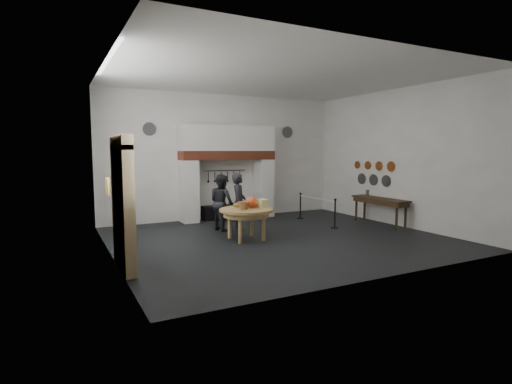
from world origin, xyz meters
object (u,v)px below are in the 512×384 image
visitor_near (239,202)px  iron_range (227,212)px  visitor_far (222,202)px  side_table (380,199)px  work_table (246,210)px  barrier_post_far (300,206)px  barrier_post_near (335,214)px

visitor_near → iron_range: bearing=15.2°
visitor_far → side_table: bearing=-118.9°
side_table → visitor_near: bearing=166.6°
work_table → visitor_far: 1.54m
iron_range → work_table: work_table is taller
side_table → barrier_post_far: same height
iron_range → barrier_post_far: barrier_post_far is taller
side_table → barrier_post_near: 1.80m
visitor_near → barrier_post_far: (2.96, 1.05, -0.45)m
work_table → visitor_far: visitor_far is taller
visitor_far → barrier_post_near: size_ratio=1.96×
visitor_near → side_table: size_ratio=0.82×
work_table → side_table: size_ratio=0.68×
iron_range → side_table: (4.10, -3.43, 0.62)m
iron_range → visitor_far: 2.25m
visitor_far → iron_range: bearing=-39.9°
side_table → barrier_post_near: size_ratio=2.44×
iron_range → barrier_post_far: (2.36, -1.26, 0.20)m
visitor_near → visitor_far: (-0.40, 0.40, -0.02)m
barrier_post_near → barrier_post_far: 2.00m
side_table → barrier_post_far: size_ratio=2.44×
work_table → barrier_post_near: barrier_post_near is taller
work_table → barrier_post_far: (3.25, 2.19, -0.39)m
work_table → barrier_post_far: bearing=34.0°
side_table → iron_range: bearing=140.1°
iron_range → visitor_near: visitor_near is taller
iron_range → barrier_post_far: size_ratio=2.11×
visitor_near → side_table: visitor_near is taller
work_table → barrier_post_far: 3.94m
visitor_near → side_table: (4.70, -1.12, -0.03)m
work_table → visitor_far: (-0.11, 1.54, 0.04)m
iron_range → side_table: size_ratio=0.86×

